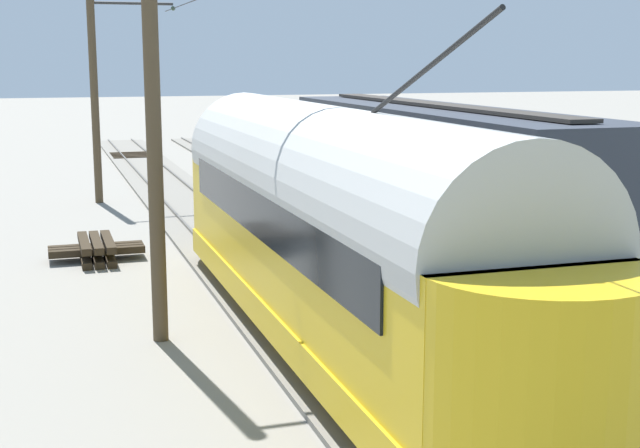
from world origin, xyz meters
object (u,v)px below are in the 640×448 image
Objects in this scene: catenary_pole_mid_near at (159,128)px; spare_tie_stack at (97,249)px; switch_stand at (528,193)px; vintage_streetcar at (330,223)px; boxcar_adjacent at (434,177)px; catenary_pole_foreground at (97,94)px.

spare_tie_stack is (0.78, -7.18, -3.63)m from catenary_pole_mid_near.
switch_stand reaches higher than spare_tie_stack.
vintage_streetcar reaches higher than boxcar_adjacent.
vintage_streetcar is 13.03× the size of switch_stand.
catenary_pole_foreground is (7.42, -12.27, 1.74)m from boxcar_adjacent.
vintage_streetcar is 2.16× the size of catenary_pole_foreground.
catenary_pole_foreground reaches higher than spare_tie_stack.
catenary_pole_mid_near is 8.08m from spare_tie_stack.
catenary_pole_foreground is 10.19m from spare_tie_stack.
boxcar_adjacent is (-4.63, -5.61, -0.09)m from vintage_streetcar.
switch_stand is at bearing -137.77° from boxcar_adjacent.
catenary_pole_foreground is 3.10× the size of spare_tie_stack.
vintage_streetcar is at bearing 156.45° from catenary_pole_mid_near.
catenary_pole_mid_near reaches higher than boxcar_adjacent.
vintage_streetcar is 3.46m from catenary_pole_mid_near.
catenary_pole_foreground is 16.66m from catenary_pole_mid_near.
switch_stand is at bearing -143.74° from catenary_pole_mid_near.
catenary_pole_foreground is at bearing -90.00° from catenary_pole_mid_near.
boxcar_adjacent is at bearing 121.16° from catenary_pole_foreground.
catenary_pole_mid_near is 6.03× the size of switch_stand.
vintage_streetcar is 6.71× the size of spare_tie_stack.
catenary_pole_mid_near reaches higher than switch_stand.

